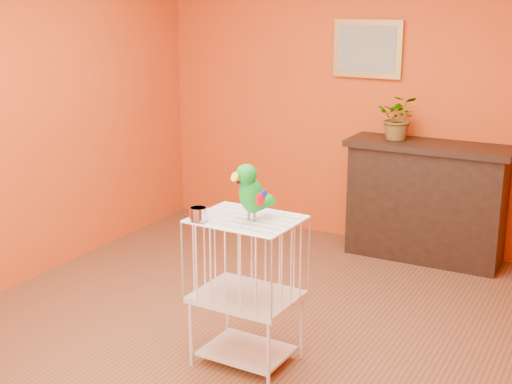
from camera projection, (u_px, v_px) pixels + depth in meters
The scene contains 8 objects.
ground at pixel (244, 335), 4.78m from camera, with size 4.50×4.50×0.00m, color brown.
room_shell at pixel (243, 100), 4.36m from camera, with size 4.50×4.50×4.50m.
console_cabinet at pixel (426, 201), 6.06m from camera, with size 1.37×0.49×1.01m.
potted_plant at pixel (398, 123), 6.01m from camera, with size 0.35×0.38×0.30m, color #26722D.
framed_picture at pixel (367, 49), 6.19m from camera, with size 0.62×0.04×0.50m.
birdcage at pixel (246, 289), 4.30m from camera, with size 0.62×0.49×0.93m.
feed_cup at pixel (198, 214), 4.13m from camera, with size 0.11×0.11×0.08m, color silver.
parrot at pixel (251, 191), 4.11m from camera, with size 0.20×0.30×0.34m.
Camera 1 is at (2.13, -3.79, 2.20)m, focal length 50.00 mm.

